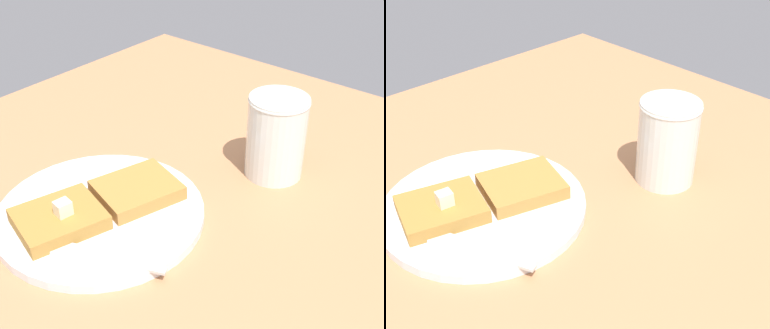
# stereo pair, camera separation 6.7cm
# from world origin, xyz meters

# --- Properties ---
(table_surface) EXTENTS (1.00, 1.00, 0.03)m
(table_surface) POSITION_xyz_m (0.00, 0.00, 0.01)
(table_surface) COLOR #B97D52
(table_surface) RESTS_ON ground
(plate) EXTENTS (0.25, 0.25, 0.01)m
(plate) POSITION_xyz_m (-0.04, 0.11, 0.03)
(plate) COLOR silver
(plate) RESTS_ON table_surface
(toast_slice_left) EXTENTS (0.12, 0.11, 0.02)m
(toast_slice_left) POSITION_xyz_m (-0.09, 0.13, 0.05)
(toast_slice_left) COLOR #AA7934
(toast_slice_left) RESTS_ON plate
(toast_slice_middle) EXTENTS (0.12, 0.11, 0.02)m
(toast_slice_middle) POSITION_xyz_m (0.01, 0.10, 0.05)
(toast_slice_middle) COLOR #B97B38
(toast_slice_middle) RESTS_ON plate
(butter_pat_primary) EXTENTS (0.02, 0.02, 0.02)m
(butter_pat_primary) POSITION_xyz_m (-0.09, 0.12, 0.07)
(butter_pat_primary) COLOR #F6E8C6
(butter_pat_primary) RESTS_ON toast_slice_left
(fork) EXTENTS (0.08, 0.15, 0.00)m
(fork) POSITION_xyz_m (-0.10, 0.07, 0.04)
(fork) COLOR silver
(fork) RESTS_ON plate
(syrup_jar) EXTENTS (0.08, 0.08, 0.11)m
(syrup_jar) POSITION_xyz_m (0.18, 0.01, 0.08)
(syrup_jar) COLOR #4A1B0C
(syrup_jar) RESTS_ON table_surface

